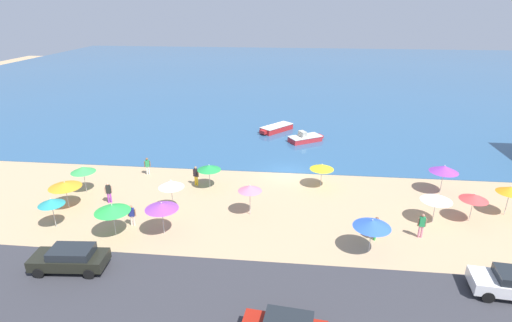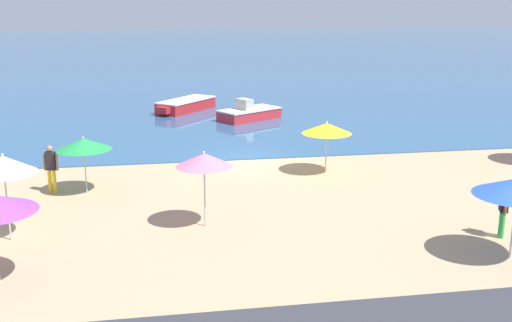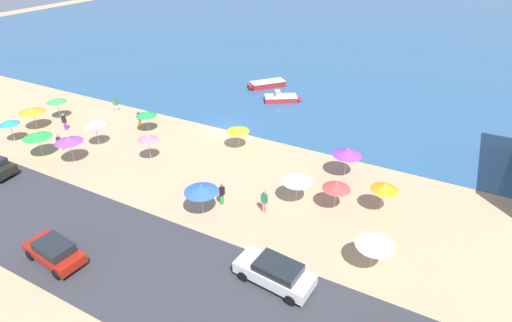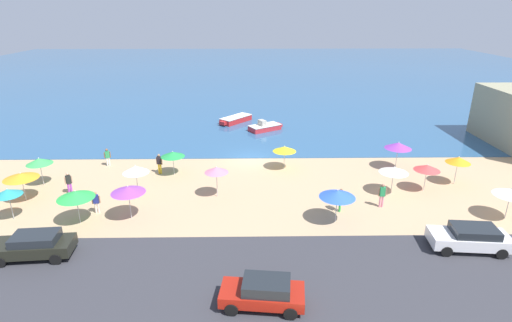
{
  "view_description": "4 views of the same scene",
  "coord_description": "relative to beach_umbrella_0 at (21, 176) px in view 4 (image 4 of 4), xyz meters",
  "views": [
    {
      "loc": [
        0.66,
        -34.47,
        14.94
      ],
      "look_at": [
        -2.76,
        -2.53,
        2.12
      ],
      "focal_mm": 28.0,
      "sensor_mm": 36.0,
      "label": 1
    },
    {
      "loc": [
        -4.3,
        -27.46,
        7.16
      ],
      "look_at": [
        -0.31,
        -4.35,
        1.08
      ],
      "focal_mm": 45.0,
      "sensor_mm": 36.0,
      "label": 2
    },
    {
      "loc": [
        19.26,
        -30.14,
        17.33
      ],
      "look_at": [
        6.3,
        -5.63,
        1.06
      ],
      "focal_mm": 28.0,
      "sensor_mm": 36.0,
      "label": 3
    },
    {
      "loc": [
        -0.12,
        -35.55,
        13.38
      ],
      "look_at": [
        0.41,
        -3.3,
        1.01
      ],
      "focal_mm": 28.0,
      "sensor_mm": 36.0,
      "label": 4
    }
  ],
  "objects": [
    {
      "name": "ground_plane",
      "position": [
        16.82,
        8.57,
        -1.96
      ],
      "size": [
        160.0,
        160.0,
        0.0
      ],
      "primitive_type": "plane",
      "color": "tan"
    },
    {
      "name": "skiff_nearshore",
      "position": [
        14.94,
        21.38,
        -1.55
      ],
      "size": [
        4.06,
        4.42,
        0.73
      ],
      "color": "#B52326",
      "rests_on": "sea"
    },
    {
      "name": "beach_umbrella_2",
      "position": [
        33.32,
        2.44,
        0.13
      ],
      "size": [
        1.91,
        1.91,
        2.41
      ],
      "color": "#B2B2B7",
      "rests_on": "ground_plane"
    },
    {
      "name": "beach_umbrella_11",
      "position": [
        14.21,
        0.44,
        0.22
      ],
      "size": [
        1.78,
        1.78,
        2.46
      ],
      "color": "#B2B2B7",
      "rests_on": "ground_plane"
    },
    {
      "name": "beach_umbrella_12",
      "position": [
        22.39,
        -3.61,
        0.13
      ],
      "size": [
        2.37,
        2.37,
        2.41
      ],
      "color": "#B2B2B7",
      "rests_on": "ground_plane"
    },
    {
      "name": "beach_umbrella_0",
      "position": [
        0.0,
        0.0,
        0.0
      ],
      "size": [
        2.45,
        2.45,
        2.23
      ],
      "color": "#B2B2B7",
      "rests_on": "ground_plane"
    },
    {
      "name": "beach_umbrella_8",
      "position": [
        30.33,
        1.21,
        -0.02
      ],
      "size": [
        1.98,
        1.98,
        2.23
      ],
      "color": "#B2B2B7",
      "rests_on": "ground_plane"
    },
    {
      "name": "beach_umbrella_3",
      "position": [
        29.68,
        5.82,
        0.21
      ],
      "size": [
        2.32,
        2.32,
        2.52
      ],
      "color": "#B2B2B7",
      "rests_on": "ground_plane"
    },
    {
      "name": "beach_umbrella_4",
      "position": [
        -0.03,
        2.81,
        0.08
      ],
      "size": [
        2.01,
        2.01,
        2.35
      ],
      "color": "#B2B2B7",
      "rests_on": "ground_plane"
    },
    {
      "name": "beach_umbrella_13",
      "position": [
        5.36,
        -3.42,
        0.1
      ],
      "size": [
        2.39,
        2.39,
        2.37
      ],
      "color": "#B2B2B7",
      "rests_on": "ground_plane"
    },
    {
      "name": "bather_4",
      "position": [
        23.01,
        -2.07,
        -1.0
      ],
      "size": [
        0.32,
        0.54,
        1.72
      ],
      "color": "green",
      "rests_on": "ground_plane"
    },
    {
      "name": "bather_0",
      "position": [
        6.04,
        -2.06,
        -1.06
      ],
      "size": [
        0.56,
        0.29,
        1.62
      ],
      "color": "#F3D9C8",
      "rests_on": "ground_plane"
    },
    {
      "name": "beach_umbrella_10",
      "position": [
        0.63,
        -2.82,
        0.03
      ],
      "size": [
        1.8,
        1.8,
        2.28
      ],
      "color": "#B2B2B7",
      "rests_on": "ground_plane"
    },
    {
      "name": "parked_car_4",
      "position": [
        17.31,
        -11.58,
        -1.15
      ],
      "size": [
        4.15,
        2.18,
        1.44
      ],
      "color": "#A01B10",
      "rests_on": "coastal_road"
    },
    {
      "name": "beach_umbrella_9",
      "position": [
        8.61,
        -2.88,
        0.19
      ],
      "size": [
        2.28,
        2.28,
        2.44
      ],
      "color": "#B2B2B7",
      "rests_on": "ground_plane"
    },
    {
      "name": "parked_car_1",
      "position": [
        29.58,
        -7.0,
        -1.12
      ],
      "size": [
        4.6,
        2.28,
        1.48
      ],
      "color": "silver",
      "rests_on": "coastal_road"
    },
    {
      "name": "bather_1",
      "position": [
        2.82,
        1.14,
        -0.98
      ],
      "size": [
        0.47,
        0.39,
        1.75
      ],
      "color": "purple",
      "rests_on": "ground_plane"
    },
    {
      "name": "beach_umbrella_1",
      "position": [
        34.06,
        -3.28,
        0.02
      ],
      "size": [
        2.27,
        2.27,
        2.3
      ],
      "color": "#B2B2B7",
      "rests_on": "ground_plane"
    },
    {
      "name": "bather_3",
      "position": [
        8.92,
        5.04,
        -0.95
      ],
      "size": [
        0.55,
        0.31,
        1.79
      ],
      "color": "yellow",
      "rests_on": "ground_plane"
    },
    {
      "name": "beach_umbrella_5",
      "position": [
        10.18,
        4.76,
        -0.1
      ],
      "size": [
        2.03,
        2.03,
        2.14
      ],
      "color": "#B2B2B7",
      "rests_on": "ground_plane"
    },
    {
      "name": "beach_umbrella_14",
      "position": [
        19.73,
        5.91,
        -0.08
      ],
      "size": [
        2.05,
        2.05,
        2.18
      ],
      "color": "#B2B2B7",
      "rests_on": "ground_plane"
    },
    {
      "name": "bather_2",
      "position": [
        26.11,
        -1.48,
        -0.94
      ],
      "size": [
        0.57,
        0.23,
        1.81
      ],
      "color": "pink",
      "rests_on": "ground_plane"
    },
    {
      "name": "sea",
      "position": [
        16.82,
        63.57,
        -1.94
      ],
      "size": [
        150.0,
        110.0,
        0.05
      ],
      "primitive_type": "cube",
      "color": "#2C5782",
      "rests_on": "ground_plane"
    },
    {
      "name": "beach_umbrella_7",
      "position": [
        8.31,
        0.23,
        0.39
      ],
      "size": [
        1.93,
        1.93,
        2.69
      ],
      "color": "#B2B2B7",
      "rests_on": "ground_plane"
    },
    {
      "name": "coastal_road",
      "position": [
        16.82,
        -9.43,
        -1.93
      ],
      "size": [
        80.0,
        8.0,
        0.06
      ],
      "primitive_type": "cube",
      "color": "#333339",
      "rests_on": "ground_plane"
    },
    {
      "name": "skiff_offshore",
      "position": [
        18.48,
        17.85,
        -1.53
      ],
      "size": [
        4.16,
        3.4,
        1.27
      ],
      "color": "red",
      "rests_on": "sea"
    },
    {
      "name": "bather_5",
      "position": [
        3.86,
        6.92,
        -1.04
      ],
      "size": [
        0.53,
        0.35,
        1.65
      ],
      "color": "silver",
      "rests_on": "ground_plane"
    },
    {
      "name": "beach_umbrella_6",
      "position": [
        27.59,
        0.74,
        -0.0
      ],
      "size": [
        2.2,
        2.2,
        2.25
      ],
      "color": "#B2B2B7",
      "rests_on": "ground_plane"
    },
    {
      "name": "parked_car_0",
      "position": [
        4.42,
        -7.4,
        -1.12
      ],
      "size": [
        4.47,
        2.13,
        1.47
      ],
      "color": "black",
      "rests_on": "coastal_road"
    }
  ]
}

